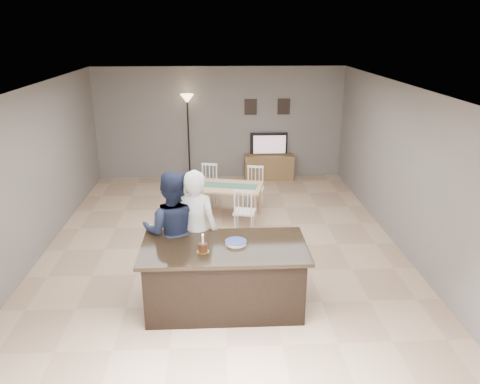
{
  "coord_description": "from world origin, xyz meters",
  "views": [
    {
      "loc": [
        -0.07,
        -7.26,
        3.57
      ],
      "look_at": [
        0.28,
        -0.3,
        1.1
      ],
      "focal_mm": 35.0,
      "sensor_mm": 36.0,
      "label": 1
    }
  ],
  "objects_px": {
    "woman": "(196,230)",
    "plate_stack": "(236,242)",
    "dining_table": "(225,191)",
    "kitchen_island": "(225,276)",
    "television": "(269,144)",
    "man": "(173,231)",
    "floor_lamp": "(188,114)",
    "tv_console": "(269,167)",
    "birthday_cake": "(203,247)"
  },
  "relations": [
    {
      "from": "woman",
      "to": "plate_stack",
      "type": "relative_size",
      "value": 6.27
    },
    {
      "from": "woman",
      "to": "plate_stack",
      "type": "xyz_separation_m",
      "value": [
        0.54,
        -0.5,
        0.04
      ]
    },
    {
      "from": "dining_table",
      "to": "kitchen_island",
      "type": "bearing_deg",
      "value": -78.53
    },
    {
      "from": "dining_table",
      "to": "television",
      "type": "bearing_deg",
      "value": 78.46
    },
    {
      "from": "woman",
      "to": "man",
      "type": "distance_m",
      "value": 0.32
    },
    {
      "from": "man",
      "to": "floor_lamp",
      "type": "height_order",
      "value": "floor_lamp"
    },
    {
      "from": "dining_table",
      "to": "tv_console",
      "type": "bearing_deg",
      "value": 77.85
    },
    {
      "from": "dining_table",
      "to": "floor_lamp",
      "type": "relative_size",
      "value": 0.89
    },
    {
      "from": "birthday_cake",
      "to": "woman",
      "type": "bearing_deg",
      "value": 99.81
    },
    {
      "from": "tv_console",
      "to": "man",
      "type": "bearing_deg",
      "value": -110.85
    },
    {
      "from": "television",
      "to": "birthday_cake",
      "type": "distance_m",
      "value": 5.98
    },
    {
      "from": "television",
      "to": "dining_table",
      "type": "relative_size",
      "value": 0.49
    },
    {
      "from": "kitchen_island",
      "to": "tv_console",
      "type": "distance_m",
      "value": 5.7
    },
    {
      "from": "floor_lamp",
      "to": "plate_stack",
      "type": "bearing_deg",
      "value": -80.72
    },
    {
      "from": "tv_console",
      "to": "woman",
      "type": "relative_size",
      "value": 0.68
    },
    {
      "from": "dining_table",
      "to": "floor_lamp",
      "type": "distance_m",
      "value": 2.82
    },
    {
      "from": "floor_lamp",
      "to": "kitchen_island",
      "type": "bearing_deg",
      "value": -82.33
    },
    {
      "from": "kitchen_island",
      "to": "woman",
      "type": "bearing_deg",
      "value": 125.27
    },
    {
      "from": "tv_console",
      "to": "woman",
      "type": "distance_m",
      "value": 5.3
    },
    {
      "from": "man",
      "to": "dining_table",
      "type": "relative_size",
      "value": 0.94
    },
    {
      "from": "man",
      "to": "kitchen_island",
      "type": "bearing_deg",
      "value": 146.86
    },
    {
      "from": "television",
      "to": "woman",
      "type": "height_order",
      "value": "woman"
    },
    {
      "from": "woman",
      "to": "birthday_cake",
      "type": "distance_m",
      "value": 0.72
    },
    {
      "from": "man",
      "to": "birthday_cake",
      "type": "distance_m",
      "value": 0.84
    },
    {
      "from": "woman",
      "to": "floor_lamp",
      "type": "xyz_separation_m",
      "value": [
        -0.36,
        5.04,
        0.73
      ]
    },
    {
      "from": "woman",
      "to": "birthday_cake",
      "type": "height_order",
      "value": "woman"
    },
    {
      "from": "kitchen_island",
      "to": "plate_stack",
      "type": "height_order",
      "value": "plate_stack"
    },
    {
      "from": "kitchen_island",
      "to": "tv_console",
      "type": "height_order",
      "value": "kitchen_island"
    },
    {
      "from": "woman",
      "to": "man",
      "type": "relative_size",
      "value": 1.01
    },
    {
      "from": "kitchen_island",
      "to": "tv_console",
      "type": "xyz_separation_m",
      "value": [
        1.2,
        5.57,
        -0.15
      ]
    },
    {
      "from": "plate_stack",
      "to": "dining_table",
      "type": "xyz_separation_m",
      "value": [
        -0.09,
        3.07,
        -0.37
      ]
    },
    {
      "from": "kitchen_island",
      "to": "dining_table",
      "type": "xyz_separation_m",
      "value": [
        0.06,
        3.11,
        0.1
      ]
    },
    {
      "from": "kitchen_island",
      "to": "man",
      "type": "distance_m",
      "value": 0.99
    },
    {
      "from": "tv_console",
      "to": "plate_stack",
      "type": "bearing_deg",
      "value": -100.73
    },
    {
      "from": "tv_console",
      "to": "television",
      "type": "xyz_separation_m",
      "value": [
        0.0,
        0.07,
        0.56
      ]
    },
    {
      "from": "television",
      "to": "dining_table",
      "type": "xyz_separation_m",
      "value": [
        -1.14,
        -2.53,
        -0.31
      ]
    },
    {
      "from": "plate_stack",
      "to": "floor_lamp",
      "type": "bearing_deg",
      "value": 99.28
    },
    {
      "from": "plate_stack",
      "to": "dining_table",
      "type": "distance_m",
      "value": 3.09
    },
    {
      "from": "kitchen_island",
      "to": "plate_stack",
      "type": "distance_m",
      "value": 0.49
    },
    {
      "from": "birthday_cake",
      "to": "dining_table",
      "type": "distance_m",
      "value": 3.31
    },
    {
      "from": "birthday_cake",
      "to": "man",
      "type": "bearing_deg",
      "value": 122.28
    },
    {
      "from": "television",
      "to": "woman",
      "type": "xyz_separation_m",
      "value": [
        -1.59,
        -5.09,
        0.02
      ]
    },
    {
      "from": "television",
      "to": "dining_table",
      "type": "distance_m",
      "value": 2.79
    },
    {
      "from": "television",
      "to": "birthday_cake",
      "type": "xyz_separation_m",
      "value": [
        -1.47,
        -5.79,
        0.09
      ]
    },
    {
      "from": "man",
      "to": "dining_table",
      "type": "distance_m",
      "value": 2.7
    },
    {
      "from": "kitchen_island",
      "to": "woman",
      "type": "distance_m",
      "value": 0.8
    },
    {
      "from": "television",
      "to": "plate_stack",
      "type": "distance_m",
      "value": 5.69
    },
    {
      "from": "tv_console",
      "to": "plate_stack",
      "type": "distance_m",
      "value": 5.66
    },
    {
      "from": "kitchen_island",
      "to": "birthday_cake",
      "type": "distance_m",
      "value": 0.59
    },
    {
      "from": "man",
      "to": "floor_lamp",
      "type": "relative_size",
      "value": 0.84
    }
  ]
}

